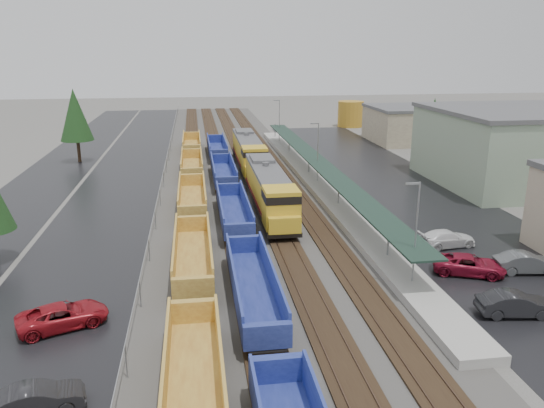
{
  "coord_description": "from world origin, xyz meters",
  "views": [
    {
      "loc": [
        -5.5,
        -12.96,
        16.7
      ],
      "look_at": [
        1.77,
        36.36,
        2.0
      ],
      "focal_mm": 35.0,
      "sensor_mm": 36.0,
      "label": 1
    }
  ],
  "objects_px": {
    "well_string_yellow": "(193,223)",
    "parked_car_east_a": "(515,304)",
    "locomotive_trail": "(249,152)",
    "parked_car_west_b": "(36,400)",
    "parked_car_west_c": "(63,316)",
    "parked_car_east_c": "(447,239)",
    "parked_car_east_e": "(526,263)",
    "parked_car_east_b": "(469,265)",
    "well_string_blue": "(241,242)",
    "storage_tank": "(351,114)",
    "locomotive_lead": "(269,190)"
  },
  "relations": [
    {
      "from": "well_string_yellow",
      "to": "parked_car_east_a",
      "type": "relative_size",
      "value": 20.01
    },
    {
      "from": "locomotive_trail",
      "to": "parked_car_west_b",
      "type": "relative_size",
      "value": 4.71
    },
    {
      "from": "parked_car_west_b",
      "to": "parked_car_west_c",
      "type": "distance_m",
      "value": 8.35
    },
    {
      "from": "parked_car_east_c",
      "to": "parked_car_east_e",
      "type": "relative_size",
      "value": 1.06
    },
    {
      "from": "locomotive_trail",
      "to": "parked_car_west_b",
      "type": "height_order",
      "value": "locomotive_trail"
    },
    {
      "from": "locomotive_trail",
      "to": "parked_car_east_b",
      "type": "distance_m",
      "value": 40.88
    },
    {
      "from": "well_string_yellow",
      "to": "parked_car_east_a",
      "type": "xyz_separation_m",
      "value": [
        20.59,
        -18.6,
        -0.43
      ]
    },
    {
      "from": "well_string_blue",
      "to": "storage_tank",
      "type": "relative_size",
      "value": 18.3
    },
    {
      "from": "well_string_blue",
      "to": "parked_car_east_a",
      "type": "distance_m",
      "value": 20.97
    },
    {
      "from": "storage_tank",
      "to": "parked_car_east_e",
      "type": "distance_m",
      "value": 79.63
    },
    {
      "from": "parked_car_west_b",
      "to": "parked_car_east_e",
      "type": "bearing_deg",
      "value": -84.75
    },
    {
      "from": "well_string_yellow",
      "to": "parked_car_east_b",
      "type": "bearing_deg",
      "value": -29.79
    },
    {
      "from": "parked_car_west_c",
      "to": "parked_car_east_c",
      "type": "distance_m",
      "value": 31.44
    },
    {
      "from": "parked_car_west_b",
      "to": "storage_tank",
      "type": "bearing_deg",
      "value": -39.39
    },
    {
      "from": "parked_car_east_a",
      "to": "parked_car_west_b",
      "type": "bearing_deg",
      "value": 108.88
    },
    {
      "from": "parked_car_east_c",
      "to": "parked_car_east_e",
      "type": "height_order",
      "value": "parked_car_east_e"
    },
    {
      "from": "storage_tank",
      "to": "locomotive_trail",
      "type": "bearing_deg",
      "value": -123.81
    },
    {
      "from": "storage_tank",
      "to": "parked_car_east_e",
      "type": "bearing_deg",
      "value": -96.71
    },
    {
      "from": "well_string_blue",
      "to": "parked_car_east_e",
      "type": "bearing_deg",
      "value": -17.14
    },
    {
      "from": "locomotive_trail",
      "to": "storage_tank",
      "type": "xyz_separation_m",
      "value": [
        26.73,
        39.92,
        0.27
      ]
    },
    {
      "from": "parked_car_east_a",
      "to": "parked_car_east_b",
      "type": "height_order",
      "value": "parked_car_east_a"
    },
    {
      "from": "parked_car_east_c",
      "to": "parked_car_west_b",
      "type": "bearing_deg",
      "value": 113.69
    },
    {
      "from": "parked_car_west_c",
      "to": "locomotive_lead",
      "type": "bearing_deg",
      "value": -58.1
    },
    {
      "from": "locomotive_trail",
      "to": "parked_car_east_b",
      "type": "relative_size",
      "value": 3.88
    },
    {
      "from": "locomotive_lead",
      "to": "well_string_yellow",
      "type": "height_order",
      "value": "locomotive_lead"
    },
    {
      "from": "well_string_blue",
      "to": "storage_tank",
      "type": "height_order",
      "value": "storage_tank"
    },
    {
      "from": "well_string_yellow",
      "to": "parked_car_west_b",
      "type": "height_order",
      "value": "well_string_yellow"
    },
    {
      "from": "locomotive_lead",
      "to": "parked_car_east_c",
      "type": "distance_m",
      "value": 18.45
    },
    {
      "from": "parked_car_east_a",
      "to": "parked_car_east_b",
      "type": "relative_size",
      "value": 0.9
    },
    {
      "from": "storage_tank",
      "to": "parked_car_west_c",
      "type": "relative_size",
      "value": 1.02
    },
    {
      "from": "locomotive_lead",
      "to": "parked_car_west_b",
      "type": "relative_size",
      "value": 4.71
    },
    {
      "from": "locomotive_lead",
      "to": "well_string_yellow",
      "type": "distance_m",
      "value": 9.94
    },
    {
      "from": "well_string_blue",
      "to": "parked_car_west_b",
      "type": "relative_size",
      "value": 22.88
    },
    {
      "from": "parked_car_west_b",
      "to": "parked_car_west_c",
      "type": "bearing_deg",
      "value": -10.31
    },
    {
      "from": "locomotive_trail",
      "to": "parked_car_west_b",
      "type": "distance_m",
      "value": 53.26
    },
    {
      "from": "locomotive_lead",
      "to": "parked_car_east_a",
      "type": "height_order",
      "value": "locomotive_lead"
    },
    {
      "from": "locomotive_trail",
      "to": "parked_car_west_c",
      "type": "relative_size",
      "value": 3.84
    },
    {
      "from": "storage_tank",
      "to": "parked_car_west_b",
      "type": "bearing_deg",
      "value": -114.89
    },
    {
      "from": "parked_car_east_b",
      "to": "parked_car_east_c",
      "type": "relative_size",
      "value": 1.05
    },
    {
      "from": "parked_car_west_c",
      "to": "well_string_blue",
      "type": "bearing_deg",
      "value": -71.59
    },
    {
      "from": "parked_car_west_c",
      "to": "parked_car_east_e",
      "type": "xyz_separation_m",
      "value": [
        33.46,
        3.47,
        0.04
      ]
    },
    {
      "from": "locomotive_lead",
      "to": "parked_car_east_b",
      "type": "relative_size",
      "value": 3.88
    },
    {
      "from": "locomotive_lead",
      "to": "well_string_yellow",
      "type": "bearing_deg",
      "value": -144.27
    },
    {
      "from": "well_string_blue",
      "to": "parked_car_east_b",
      "type": "distance_m",
      "value": 18.04
    },
    {
      "from": "parked_car_east_b",
      "to": "parked_car_west_b",
      "type": "bearing_deg",
      "value": 135.31
    },
    {
      "from": "locomotive_lead",
      "to": "parked_car_east_c",
      "type": "xyz_separation_m",
      "value": [
        13.9,
        -12.0,
        -1.76
      ]
    },
    {
      "from": "parked_car_east_b",
      "to": "parked_car_east_a",
      "type": "bearing_deg",
      "value": -160.95
    },
    {
      "from": "parked_car_east_a",
      "to": "parked_car_east_e",
      "type": "relative_size",
      "value": 1.0
    },
    {
      "from": "locomotive_lead",
      "to": "parked_car_east_b",
      "type": "height_order",
      "value": "locomotive_lead"
    },
    {
      "from": "well_string_yellow",
      "to": "parked_car_west_c",
      "type": "height_order",
      "value": "well_string_yellow"
    }
  ]
}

